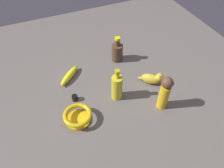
{
  "coord_description": "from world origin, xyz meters",
  "views": [
    {
      "loc": [
        -0.32,
        -0.74,
        0.94
      ],
      "look_at": [
        0.0,
        0.0,
        0.07
      ],
      "focal_mm": 34.17,
      "sensor_mm": 36.0,
      "label": 1
    }
  ],
  "objects_px": {
    "bottle_short": "(117,52)",
    "bowl": "(78,116)",
    "person_figure_adult": "(165,92)",
    "bottle_tall": "(117,87)",
    "banana": "(69,75)",
    "nail_polish_jar": "(75,98)",
    "cat_figurine": "(152,78)"
  },
  "relations": [
    {
      "from": "cat_figurine",
      "to": "nail_polish_jar",
      "type": "distance_m",
      "value": 0.47
    },
    {
      "from": "person_figure_adult",
      "to": "bottle_short",
      "type": "xyz_separation_m",
      "value": [
        -0.06,
        0.45,
        -0.05
      ]
    },
    {
      "from": "bottle_short",
      "to": "banana",
      "type": "bearing_deg",
      "value": -172.62
    },
    {
      "from": "cat_figurine",
      "to": "bottle_tall",
      "type": "distance_m",
      "value": 0.24
    },
    {
      "from": "cat_figurine",
      "to": "bowl",
      "type": "height_order",
      "value": "cat_figurine"
    },
    {
      "from": "bowl",
      "to": "nail_polish_jar",
      "type": "distance_m",
      "value": 0.14
    },
    {
      "from": "bottle_short",
      "to": "nail_polish_jar",
      "type": "height_order",
      "value": "bottle_short"
    },
    {
      "from": "bottle_short",
      "to": "bowl",
      "type": "xyz_separation_m",
      "value": [
        -0.38,
        -0.36,
        -0.03
      ]
    },
    {
      "from": "person_figure_adult",
      "to": "bottle_short",
      "type": "bearing_deg",
      "value": 97.85
    },
    {
      "from": "nail_polish_jar",
      "to": "banana",
      "type": "relative_size",
      "value": 0.19
    },
    {
      "from": "cat_figurine",
      "to": "banana",
      "type": "distance_m",
      "value": 0.5
    },
    {
      "from": "person_figure_adult",
      "to": "banana",
      "type": "distance_m",
      "value": 0.58
    },
    {
      "from": "bottle_short",
      "to": "bowl",
      "type": "bearing_deg",
      "value": -136.39
    },
    {
      "from": "person_figure_adult",
      "to": "nail_polish_jar",
      "type": "xyz_separation_m",
      "value": [
        -0.42,
        0.23,
        -0.1
      ]
    },
    {
      "from": "banana",
      "to": "person_figure_adult",
      "type": "bearing_deg",
      "value": 90.8
    },
    {
      "from": "cat_figurine",
      "to": "bottle_short",
      "type": "bearing_deg",
      "value": 110.1
    },
    {
      "from": "cat_figurine",
      "to": "bowl",
      "type": "relative_size",
      "value": 0.83
    },
    {
      "from": "bowl",
      "to": "bottle_short",
      "type": "bearing_deg",
      "value": 43.61
    },
    {
      "from": "bowl",
      "to": "banana",
      "type": "relative_size",
      "value": 0.81
    },
    {
      "from": "bottle_short",
      "to": "nail_polish_jar",
      "type": "xyz_separation_m",
      "value": [
        -0.36,
        -0.23,
        -0.05
      ]
    },
    {
      "from": "person_figure_adult",
      "to": "bowl",
      "type": "height_order",
      "value": "person_figure_adult"
    },
    {
      "from": "nail_polish_jar",
      "to": "bowl",
      "type": "bearing_deg",
      "value": -99.21
    },
    {
      "from": "bottle_short",
      "to": "banana",
      "type": "distance_m",
      "value": 0.35
    },
    {
      "from": "bottle_short",
      "to": "banana",
      "type": "height_order",
      "value": "bottle_short"
    },
    {
      "from": "bottle_tall",
      "to": "banana",
      "type": "xyz_separation_m",
      "value": [
        -0.21,
        0.25,
        -0.06
      ]
    },
    {
      "from": "bottle_short",
      "to": "bottle_tall",
      "type": "relative_size",
      "value": 0.86
    },
    {
      "from": "bottle_tall",
      "to": "bowl",
      "type": "distance_m",
      "value": 0.26
    },
    {
      "from": "bottle_short",
      "to": "banana",
      "type": "xyz_separation_m",
      "value": [
        -0.34,
        -0.04,
        -0.05
      ]
    },
    {
      "from": "cat_figurine",
      "to": "bottle_short",
      "type": "distance_m",
      "value": 0.3
    },
    {
      "from": "cat_figurine",
      "to": "bottle_tall",
      "type": "xyz_separation_m",
      "value": [
        -0.24,
        -0.01,
        0.04
      ]
    },
    {
      "from": "cat_figurine",
      "to": "nail_polish_jar",
      "type": "height_order",
      "value": "cat_figurine"
    },
    {
      "from": "nail_polish_jar",
      "to": "bottle_tall",
      "type": "bearing_deg",
      "value": -17.53
    }
  ]
}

